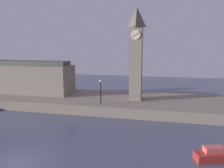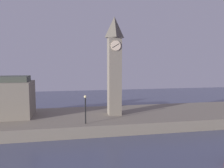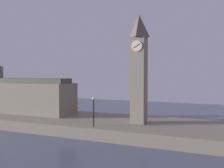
{
  "view_description": "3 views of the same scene",
  "coord_description": "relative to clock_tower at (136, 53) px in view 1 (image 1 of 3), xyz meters",
  "views": [
    {
      "loc": [
        11.94,
        -15.6,
        9.99
      ],
      "look_at": [
        4.65,
        16.16,
        4.49
      ],
      "focal_mm": 35.9,
      "sensor_mm": 36.0,
      "label": 1
    },
    {
      "loc": [
        1.38,
        -12.16,
        9.36
      ],
      "look_at": [
        6.66,
        15.75,
        6.5
      ],
      "focal_mm": 35.1,
      "sensor_mm": 36.0,
      "label": 2
    },
    {
      "loc": [
        17.58,
        -12.33,
        8.0
      ],
      "look_at": [
        5.36,
        16.02,
        6.83
      ],
      "focal_mm": 40.06,
      "sensor_mm": 36.0,
      "label": 3
    }
  ],
  "objects": [
    {
      "name": "streetlamp",
      "position": [
        -4.6,
        -4.24,
        -5.14
      ],
      "size": [
        0.36,
        0.36,
        3.68
      ],
      "color": "black",
      "rests_on": "far_embankment"
    },
    {
      "name": "far_embankment",
      "position": [
        -7.74,
        0.45,
        -8.21
      ],
      "size": [
        70.0,
        12.0,
        1.5
      ],
      "primitive_type": "cube",
      "color": "slate",
      "rests_on": "ground"
    },
    {
      "name": "clock_tower",
      "position": [
        0.0,
        0.0,
        0.0
      ],
      "size": [
        2.05,
        2.11,
        14.41
      ],
      "color": "slate",
      "rests_on": "far_embankment"
    },
    {
      "name": "parliament_hall",
      "position": [
        -21.08,
        1.36,
        -4.51
      ],
      "size": [
        17.24,
        5.25,
        9.33
      ],
      "color": "slate",
      "rests_on": "far_embankment"
    },
    {
      "name": "ground_plane",
      "position": [
        -7.74,
        -19.55,
        -8.96
      ],
      "size": [
        120.0,
        120.0,
        0.0
      ],
      "primitive_type": "plane",
      "color": "#474C66"
    }
  ]
}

